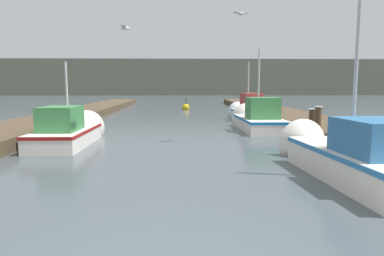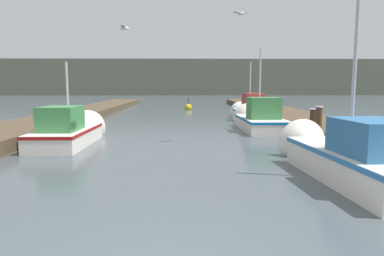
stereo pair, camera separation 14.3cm
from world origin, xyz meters
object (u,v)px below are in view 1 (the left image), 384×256
(channel_buoy, at_px, (186,107))
(mooring_piling_0, at_px, (312,123))
(mooring_piling_1, at_px, (318,123))
(mooring_piling_2, at_px, (68,118))
(fishing_boat_1, at_px, (70,131))
(seagull_lead, at_px, (125,28))
(seagull_1, at_px, (241,14))
(mooring_piling_3, at_px, (265,111))
(fishing_boat_3, at_px, (247,111))
(fishing_boat_0, at_px, (347,155))
(fishing_boat_2, at_px, (256,119))

(channel_buoy, bearing_deg, mooring_piling_0, -73.29)
(mooring_piling_1, relative_size, mooring_piling_2, 1.26)
(fishing_boat_1, relative_size, channel_buoy, 4.01)
(seagull_lead, xyz_separation_m, seagull_1, (3.70, 1.55, 0.74))
(mooring_piling_2, distance_m, channel_buoy, 13.90)
(fishing_boat_1, height_order, mooring_piling_3, fishing_boat_1)
(mooring_piling_0, height_order, mooring_piling_3, mooring_piling_0)
(fishing_boat_3, xyz_separation_m, mooring_piling_0, (1.15, -7.39, 0.10))
(mooring_piling_0, xyz_separation_m, channel_buoy, (-4.75, 15.82, -0.41))
(channel_buoy, height_order, seagull_1, seagull_1)
(fishing_boat_0, height_order, mooring_piling_0, fishing_boat_0)
(fishing_boat_0, bearing_deg, fishing_boat_3, 84.76)
(mooring_piling_2, bearing_deg, fishing_boat_3, 24.33)
(fishing_boat_1, xyz_separation_m, seagull_1, (6.00, -0.24, 4.03))
(fishing_boat_0, bearing_deg, mooring_piling_0, 72.21)
(fishing_boat_1, distance_m, fishing_boat_3, 11.50)
(channel_buoy, bearing_deg, seagull_1, -84.34)
(fishing_boat_1, bearing_deg, mooring_piling_3, 42.22)
(fishing_boat_1, bearing_deg, mooring_piling_2, 108.84)
(fishing_boat_0, relative_size, mooring_piling_2, 4.89)
(fishing_boat_1, distance_m, mooring_piling_0, 9.12)
(fishing_boat_0, bearing_deg, mooring_piling_3, 80.01)
(channel_buoy, distance_m, seagull_1, 17.62)
(fishing_boat_3, bearing_deg, fishing_boat_0, -94.70)
(mooring_piling_2, height_order, mooring_piling_3, mooring_piling_2)
(mooring_piling_0, relative_size, mooring_piling_2, 1.13)
(fishing_boat_3, relative_size, seagull_lead, 8.98)
(seagull_1, bearing_deg, mooring_piling_2, -48.49)
(seagull_lead, bearing_deg, mooring_piling_1, 109.15)
(mooring_piling_2, height_order, seagull_lead, seagull_lead)
(fishing_boat_0, xyz_separation_m, mooring_piling_1, (1.34, 5.06, 0.16))
(fishing_boat_1, xyz_separation_m, fishing_boat_3, (7.92, 8.34, 0.04))
(fishing_boat_1, bearing_deg, channel_buoy, 75.26)
(fishing_boat_2, height_order, mooring_piling_2, fishing_boat_2)
(mooring_piling_1, distance_m, seagull_1, 4.94)
(fishing_boat_0, xyz_separation_m, mooring_piling_2, (-9.16, 8.78, 0.03))
(fishing_boat_1, relative_size, mooring_piling_2, 4.41)
(fishing_boat_0, distance_m, fishing_boat_1, 9.03)
(fishing_boat_0, distance_m, mooring_piling_0, 5.77)
(seagull_lead, bearing_deg, mooring_piling_2, -146.43)
(fishing_boat_3, relative_size, seagull_1, 8.86)
(mooring_piling_0, height_order, seagull_1, seagull_1)
(mooring_piling_0, bearing_deg, fishing_boat_2, 117.74)
(mooring_piling_3, bearing_deg, channel_buoy, 118.75)
(fishing_boat_0, height_order, mooring_piling_3, fishing_boat_0)
(fishing_boat_2, height_order, mooring_piling_1, fishing_boat_2)
(fishing_boat_1, bearing_deg, mooring_piling_0, 5.67)
(mooring_piling_2, bearing_deg, fishing_boat_2, -1.52)
(mooring_piling_1, height_order, seagull_lead, seagull_lead)
(fishing_boat_2, relative_size, mooring_piling_2, 4.91)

